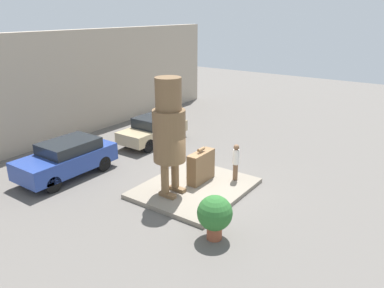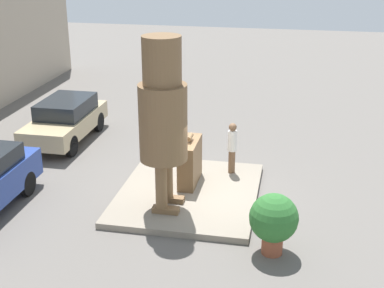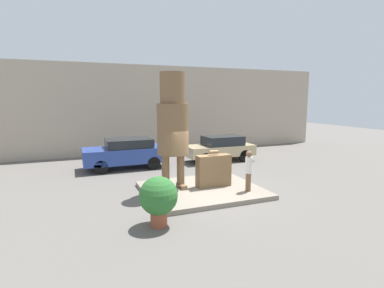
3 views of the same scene
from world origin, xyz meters
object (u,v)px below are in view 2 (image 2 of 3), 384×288
object	(u,v)px
statue_figure	(163,112)
planter_pot	(274,220)
tourist	(232,146)
giant_suitcase	(190,162)
parked_car_tan	(66,119)

from	to	relation	value
statue_figure	planter_pot	world-z (taller)	statue_figure
tourist	planter_pot	distance (m)	4.24
giant_suitcase	planter_pot	xyz separation A→B (m)	(-3.02, -2.57, 0.05)
statue_figure	giant_suitcase	xyz separation A→B (m)	(1.60, -0.36, -2.01)
planter_pot	tourist	bearing A→B (deg)	20.18
statue_figure	giant_suitcase	bearing A→B (deg)	-12.59
statue_figure	planter_pot	xyz separation A→B (m)	(-1.42, -2.92, -1.96)
statue_figure	tourist	size ratio (longest dim) A/B	2.88
giant_suitcase	parked_car_tan	xyz separation A→B (m)	(2.95, 5.14, -0.02)
tourist	planter_pot	xyz separation A→B (m)	(-3.98, -1.46, -0.16)
statue_figure	planter_pot	bearing A→B (deg)	-115.84
statue_figure	giant_suitcase	world-z (taller)	statue_figure
tourist	statue_figure	bearing A→B (deg)	150.28
statue_figure	tourist	xyz separation A→B (m)	(2.56, -1.46, -1.79)
tourist	planter_pot	world-z (taller)	tourist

